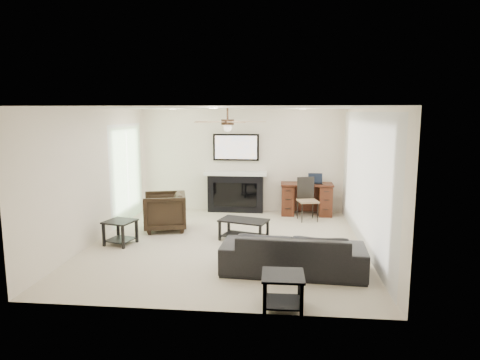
{
  "coord_description": "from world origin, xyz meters",
  "views": [
    {
      "loc": [
        1.01,
        -7.63,
        2.43
      ],
      "look_at": [
        0.22,
        0.15,
        1.18
      ],
      "focal_mm": 32.0,
      "sensor_mm": 36.0,
      "label": 1
    }
  ],
  "objects": [
    {
      "name": "end_table_near",
      "position": [
        1.03,
        -2.59,
        0.23
      ],
      "size": [
        0.53,
        0.53,
        0.45
      ],
      "primitive_type": "cube",
      "rotation": [
        0.0,
        0.0,
        0.02
      ],
      "color": "black",
      "rests_on": "ground"
    },
    {
      "name": "armchair",
      "position": [
        -1.42,
        0.81,
        0.39
      ],
      "size": [
        1.04,
        1.03,
        0.78
      ],
      "primitive_type": "imported",
      "rotation": [
        0.0,
        0.0,
        -1.31
      ],
      "color": "black",
      "rests_on": "ground"
    },
    {
      "name": "laptop",
      "position": [
        1.78,
        2.42,
        0.88
      ],
      "size": [
        0.33,
        0.24,
        0.23
      ],
      "primitive_type": "cube",
      "color": "black",
      "rests_on": "desk"
    },
    {
      "name": "end_table_left",
      "position": [
        -1.97,
        -0.24,
        0.23
      ],
      "size": [
        0.61,
        0.61,
        0.45
      ],
      "primitive_type": "cube",
      "rotation": [
        0.0,
        0.0,
        -0.27
      ],
      "color": "black",
      "rests_on": "ground"
    },
    {
      "name": "coffee_table",
      "position": [
        0.28,
        0.26,
        0.2
      ],
      "size": [
        1.01,
        0.74,
        0.4
      ],
      "primitive_type": "cube",
      "rotation": [
        0.0,
        0.0,
        -0.29
      ],
      "color": "black",
      "rests_on": "ground"
    },
    {
      "name": "fireplace_unit",
      "position": [
        -0.14,
        2.58,
        0.95
      ],
      "size": [
        1.52,
        0.34,
        1.91
      ],
      "primitive_type": "cube",
      "color": "black",
      "rests_on": "ground"
    },
    {
      "name": "desk",
      "position": [
        1.58,
        2.44,
        0.38
      ],
      "size": [
        1.22,
        0.56,
        0.76
      ],
      "primitive_type": "cube",
      "color": "#36110D",
      "rests_on": "ground"
    },
    {
      "name": "sofa",
      "position": [
        1.18,
        -1.34,
        0.32
      ],
      "size": [
        2.21,
        0.97,
        0.63
      ],
      "primitive_type": "imported",
      "rotation": [
        0.0,
        0.0,
        3.08
      ],
      "color": "black",
      "rests_on": "ground"
    },
    {
      "name": "desk_chair",
      "position": [
        1.58,
        1.89,
        0.48
      ],
      "size": [
        0.51,
        0.53,
        0.97
      ],
      "primitive_type": "cube",
      "rotation": [
        0.0,
        0.0,
        0.24
      ],
      "color": "black",
      "rests_on": "ground"
    },
    {
      "name": "room_shell",
      "position": [
        0.19,
        0.08,
        1.68
      ],
      "size": [
        5.5,
        5.54,
        2.52
      ],
      "color": "beige",
      "rests_on": "ground"
    }
  ]
}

